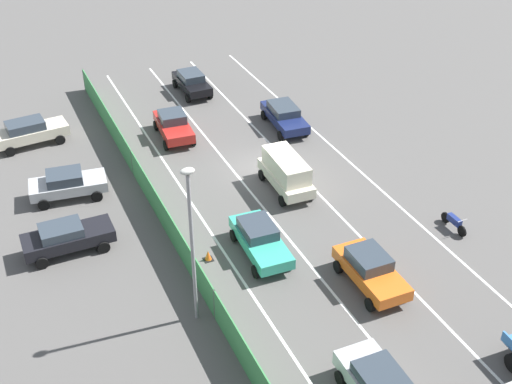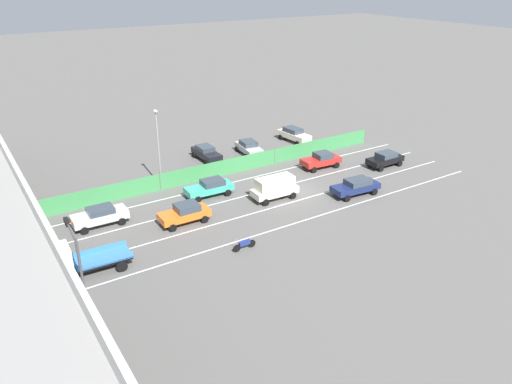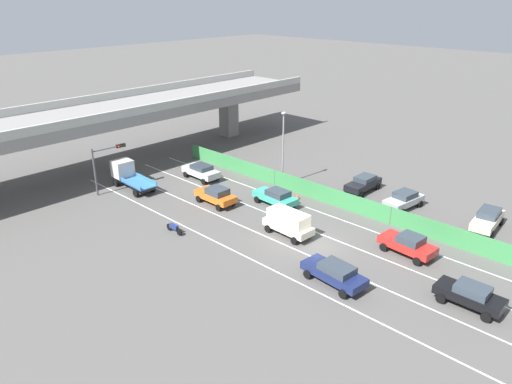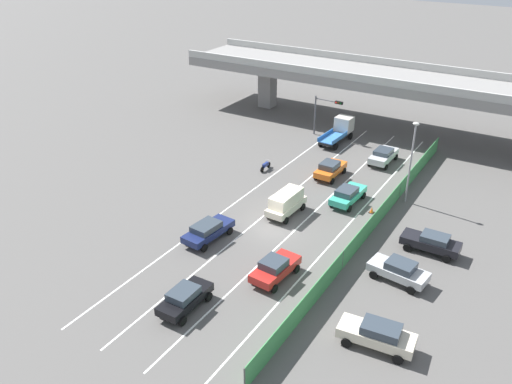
% 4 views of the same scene
% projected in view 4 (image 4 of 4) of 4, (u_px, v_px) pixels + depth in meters
% --- Properties ---
extents(ground_plane, '(300.00, 300.00, 0.00)m').
position_uv_depth(ground_plane, '(273.00, 228.00, 44.80)').
color(ground_plane, '#565451').
extents(lane_line_left_edge, '(0.14, 44.26, 0.01)m').
position_uv_depth(lane_line_left_edge, '(247.00, 194.00, 50.37)').
color(lane_line_left_edge, silver).
rests_on(lane_line_left_edge, ground).
extents(lane_line_mid_left, '(0.14, 44.26, 0.01)m').
position_uv_depth(lane_line_mid_left, '(279.00, 203.00, 48.74)').
color(lane_line_mid_left, silver).
rests_on(lane_line_mid_left, ground).
extents(lane_line_mid_right, '(0.14, 44.26, 0.01)m').
position_uv_depth(lane_line_mid_right, '(313.00, 213.00, 47.12)').
color(lane_line_mid_right, silver).
rests_on(lane_line_mid_right, ground).
extents(lane_line_right_edge, '(0.14, 44.26, 0.01)m').
position_uv_depth(lane_line_right_edge, '(350.00, 223.00, 45.50)').
color(lane_line_right_edge, silver).
rests_on(lane_line_right_edge, ground).
extents(elevated_overpass, '(53.87, 9.63, 7.58)m').
position_uv_depth(elevated_overpass, '(391.00, 82.00, 63.50)').
color(elevated_overpass, gray).
rests_on(elevated_overpass, ground).
extents(green_fence, '(0.10, 40.36, 1.67)m').
position_uv_depth(green_fence, '(374.00, 221.00, 44.13)').
color(green_fence, '#3D8E4C').
rests_on(green_fence, ground).
extents(car_sedan_silver, '(2.12, 4.57, 1.59)m').
position_uv_depth(car_sedan_silver, '(383.00, 155.00, 56.40)').
color(car_sedan_silver, '#B7BABC').
rests_on(car_sedan_silver, ground).
extents(car_taxi_teal, '(2.16, 4.61, 1.59)m').
position_uv_depth(car_taxi_teal, '(348.00, 194.00, 48.33)').
color(car_taxi_teal, teal).
rests_on(car_taxi_teal, ground).
extents(car_sedan_black, '(1.98, 4.21, 1.58)m').
position_uv_depth(car_sedan_black, '(185.00, 298.00, 35.08)').
color(car_sedan_black, black).
rests_on(car_sedan_black, ground).
extents(car_sedan_red, '(2.31, 4.42, 1.67)m').
position_uv_depth(car_sedan_red, '(275.00, 268.00, 38.07)').
color(car_sedan_red, red).
rests_on(car_sedan_red, ground).
extents(car_van_cream, '(2.11, 4.44, 2.13)m').
position_uv_depth(car_van_cream, '(286.00, 202.00, 46.35)').
color(car_van_cream, beige).
rests_on(car_van_cream, ground).
extents(car_sedan_navy, '(2.35, 4.83, 1.55)m').
position_uv_depth(car_sedan_navy, '(208.00, 230.00, 42.75)').
color(car_sedan_navy, navy).
rests_on(car_sedan_navy, ground).
extents(car_taxi_orange, '(2.06, 4.29, 1.68)m').
position_uv_depth(car_taxi_orange, '(330.00, 169.00, 53.30)').
color(car_taxi_orange, orange).
rests_on(car_taxi_orange, ground).
extents(flatbed_truck_blue, '(2.36, 5.88, 2.59)m').
position_uv_depth(flatbed_truck_blue, '(341.00, 129.00, 62.22)').
color(flatbed_truck_blue, black).
rests_on(flatbed_truck_blue, ground).
extents(motorcycle, '(0.60, 1.95, 0.93)m').
position_uv_depth(motorcycle, '(265.00, 166.00, 55.06)').
color(motorcycle, black).
rests_on(motorcycle, ground).
extents(parked_sedan_cream, '(4.75, 2.26, 1.71)m').
position_uv_depth(parked_sedan_cream, '(377.00, 334.00, 31.87)').
color(parked_sedan_cream, beige).
rests_on(parked_sedan_cream, ground).
extents(parked_wagon_silver, '(4.42, 2.44, 1.62)m').
position_uv_depth(parked_wagon_silver, '(399.00, 270.00, 37.82)').
color(parked_wagon_silver, '#B2B5B7').
rests_on(parked_wagon_silver, ground).
extents(parked_sedan_dark, '(4.47, 1.94, 1.59)m').
position_uv_depth(parked_sedan_dark, '(431.00, 242.00, 41.13)').
color(parked_sedan_dark, black).
rests_on(parked_sedan_dark, ground).
extents(traffic_light, '(3.62, 0.54, 4.81)m').
position_uv_depth(traffic_light, '(325.00, 109.00, 62.28)').
color(traffic_light, '#47474C').
rests_on(traffic_light, ground).
extents(street_lamp, '(0.60, 0.36, 7.75)m').
position_uv_depth(street_lamp, '(412.00, 156.00, 46.82)').
color(street_lamp, gray).
rests_on(street_lamp, ground).
extents(traffic_cone, '(0.47, 0.47, 0.55)m').
position_uv_depth(traffic_cone, '(372.00, 210.00, 47.00)').
color(traffic_cone, orange).
rests_on(traffic_cone, ground).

